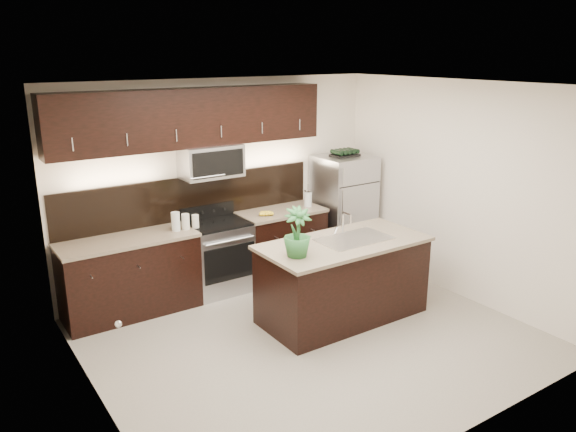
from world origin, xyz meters
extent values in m
plane|color=gray|center=(0.00, 0.00, 0.00)|extent=(4.50, 4.50, 0.00)
cube|color=silver|center=(0.00, 2.00, 1.35)|extent=(4.50, 0.02, 2.70)
cube|color=silver|center=(0.00, -2.00, 1.35)|extent=(4.50, 0.02, 2.70)
cube|color=silver|center=(-2.25, 0.00, 1.35)|extent=(0.02, 4.00, 2.70)
cube|color=silver|center=(2.25, 0.00, 1.35)|extent=(0.02, 4.00, 2.70)
cube|color=white|center=(0.00, 0.00, 2.70)|extent=(4.50, 4.00, 0.02)
cube|color=silver|center=(-2.23, -0.80, 1.01)|extent=(0.04, 0.80, 2.02)
sphere|color=silver|center=(-2.20, -0.48, 1.00)|extent=(0.06, 0.06, 0.06)
cube|color=black|center=(-2.24, 0.75, 1.65)|extent=(0.01, 0.32, 0.46)
cube|color=white|center=(-2.23, 0.75, 1.65)|extent=(0.00, 0.24, 0.36)
cube|color=black|center=(-1.42, 1.69, 0.45)|extent=(1.57, 0.62, 0.90)
cube|color=black|center=(0.71, 1.69, 0.45)|extent=(1.16, 0.62, 0.90)
cube|color=#B2B2B7|center=(-0.25, 1.69, 0.45)|extent=(0.76, 0.62, 0.90)
cube|color=black|center=(-0.25, 1.69, 0.92)|extent=(0.76, 0.60, 0.03)
cube|color=tan|center=(-1.42, 1.69, 0.92)|extent=(1.59, 0.65, 0.04)
cube|color=tan|center=(0.71, 1.69, 0.92)|extent=(1.18, 0.65, 0.04)
cube|color=black|center=(-0.46, 1.99, 1.22)|extent=(3.49, 0.02, 0.56)
cube|color=#B2B2B7|center=(-0.25, 1.80, 1.70)|extent=(0.76, 0.40, 0.40)
cube|color=black|center=(-0.46, 1.83, 2.25)|extent=(3.49, 0.33, 0.70)
cube|color=black|center=(0.60, 0.20, 0.45)|extent=(1.90, 0.90, 0.90)
cube|color=tan|center=(0.60, 0.20, 0.92)|extent=(1.96, 0.96, 0.04)
cube|color=silver|center=(0.75, 0.20, 0.95)|extent=(0.84, 0.50, 0.01)
cylinder|color=silver|center=(0.75, 0.41, 1.06)|extent=(0.03, 0.03, 0.24)
cylinder|color=silver|center=(0.75, 0.34, 1.21)|extent=(0.02, 0.14, 0.02)
cylinder|color=silver|center=(0.75, 0.27, 1.16)|extent=(0.02, 0.02, 0.10)
cube|color=#B2B2B7|center=(1.76, 1.63, 0.79)|extent=(0.76, 0.69, 1.58)
cube|color=black|center=(1.76, 1.63, 1.60)|extent=(0.39, 0.24, 0.03)
cylinder|color=black|center=(1.62, 1.63, 1.65)|extent=(0.07, 0.22, 0.07)
cylinder|color=black|center=(1.69, 1.63, 1.65)|extent=(0.07, 0.22, 0.07)
cylinder|color=black|center=(1.76, 1.63, 1.65)|extent=(0.07, 0.22, 0.07)
cylinder|color=black|center=(1.84, 1.63, 1.65)|extent=(0.07, 0.22, 0.07)
cylinder|color=black|center=(1.91, 1.63, 1.65)|extent=(0.07, 0.22, 0.07)
imported|color=#28642D|center=(-0.11, 0.11, 1.20)|extent=(0.35, 0.35, 0.53)
cylinder|color=silver|center=(-0.83, 1.64, 1.05)|extent=(0.10, 0.10, 0.23)
cylinder|color=silver|center=(-0.70, 1.63, 1.03)|extent=(0.09, 0.09, 0.19)
cylinder|color=silver|center=(-0.58, 1.61, 1.02)|extent=(0.09, 0.09, 0.16)
cylinder|color=silver|center=(1.13, 1.64, 1.04)|extent=(0.10, 0.10, 0.21)
cylinder|color=silver|center=(1.13, 1.64, 1.16)|extent=(0.11, 0.11, 0.02)
cylinder|color=silver|center=(1.13, 1.64, 1.21)|extent=(0.01, 0.01, 0.08)
ellipsoid|color=gold|center=(0.37, 1.61, 0.97)|extent=(0.24, 0.22, 0.06)
camera|label=1|loc=(-3.29, -4.46, 3.03)|focal=35.00mm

